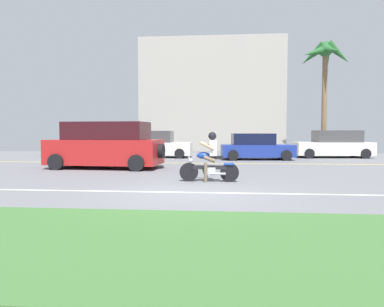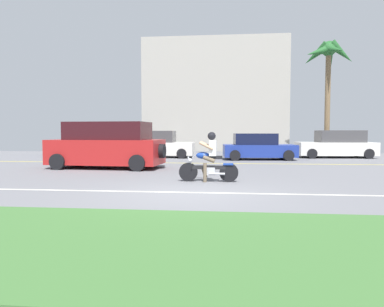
{
  "view_description": "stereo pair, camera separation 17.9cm",
  "coord_description": "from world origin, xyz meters",
  "px_view_note": "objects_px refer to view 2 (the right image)",
  "views": [
    {
      "loc": [
        0.84,
        -8.81,
        1.52
      ],
      "look_at": [
        -0.28,
        3.45,
        0.78
      ],
      "focal_mm": 34.09,
      "sensor_mm": 36.0,
      "label": 1
    },
    {
      "loc": [
        1.02,
        -8.8,
        1.52
      ],
      "look_at": [
        -0.28,
        3.45,
        0.78
      ],
      "focal_mm": 34.09,
      "sensor_mm": 36.0,
      "label": 2
    }
  ],
  "objects_px": {
    "suv_nearby": "(107,146)",
    "palm_tree_0": "(328,60)",
    "parked_car_1": "(157,145)",
    "parked_car_3": "(337,145)",
    "parked_car_2": "(258,147)",
    "motorcyclist": "(209,161)",
    "parked_car_0": "(87,144)"
  },
  "relations": [
    {
      "from": "suv_nearby",
      "to": "parked_car_1",
      "type": "bearing_deg",
      "value": 83.19
    },
    {
      "from": "parked_car_2",
      "to": "parked_car_3",
      "type": "bearing_deg",
      "value": 22.82
    },
    {
      "from": "suv_nearby",
      "to": "parked_car_2",
      "type": "height_order",
      "value": "suv_nearby"
    },
    {
      "from": "parked_car_1",
      "to": "parked_car_2",
      "type": "distance_m",
      "value": 5.93
    },
    {
      "from": "suv_nearby",
      "to": "parked_car_1",
      "type": "xyz_separation_m",
      "value": [
        0.78,
        6.51,
        -0.2
      ]
    },
    {
      "from": "motorcyclist",
      "to": "parked_car_3",
      "type": "distance_m",
      "value": 13.02
    },
    {
      "from": "parked_car_1",
      "to": "parked_car_3",
      "type": "xyz_separation_m",
      "value": [
        10.51,
        0.86,
        0.01
      ]
    },
    {
      "from": "suv_nearby",
      "to": "palm_tree_0",
      "type": "bearing_deg",
      "value": 39.56
    },
    {
      "from": "parked_car_1",
      "to": "parked_car_3",
      "type": "height_order",
      "value": "parked_car_3"
    },
    {
      "from": "parked_car_0",
      "to": "palm_tree_0",
      "type": "distance_m",
      "value": 16.18
    },
    {
      "from": "motorcyclist",
      "to": "parked_car_2",
      "type": "height_order",
      "value": "motorcyclist"
    },
    {
      "from": "parked_car_0",
      "to": "palm_tree_0",
      "type": "height_order",
      "value": "palm_tree_0"
    },
    {
      "from": "parked_car_2",
      "to": "parked_car_3",
      "type": "distance_m",
      "value": 5.09
    },
    {
      "from": "motorcyclist",
      "to": "suv_nearby",
      "type": "xyz_separation_m",
      "value": [
        -4.47,
        3.72,
        0.29
      ]
    },
    {
      "from": "parked_car_0",
      "to": "parked_car_2",
      "type": "bearing_deg",
      "value": -12.53
    },
    {
      "from": "parked_car_1",
      "to": "palm_tree_0",
      "type": "distance_m",
      "value": 11.99
    },
    {
      "from": "motorcyclist",
      "to": "parked_car_3",
      "type": "relative_size",
      "value": 0.4
    },
    {
      "from": "motorcyclist",
      "to": "parked_car_1",
      "type": "distance_m",
      "value": 10.87
    },
    {
      "from": "suv_nearby",
      "to": "parked_car_1",
      "type": "height_order",
      "value": "suv_nearby"
    },
    {
      "from": "parked_car_1",
      "to": "parked_car_0",
      "type": "bearing_deg",
      "value": 165.49
    },
    {
      "from": "palm_tree_0",
      "to": "parked_car_1",
      "type": "bearing_deg",
      "value": -165.29
    },
    {
      "from": "suv_nearby",
      "to": "parked_car_2",
      "type": "distance_m",
      "value": 8.53
    },
    {
      "from": "suv_nearby",
      "to": "parked_car_3",
      "type": "height_order",
      "value": "suv_nearby"
    },
    {
      "from": "parked_car_1",
      "to": "palm_tree_0",
      "type": "relative_size",
      "value": 0.58
    },
    {
      "from": "suv_nearby",
      "to": "palm_tree_0",
      "type": "xyz_separation_m",
      "value": [
        11.19,
        9.24,
        5.09
      ]
    },
    {
      "from": "suv_nearby",
      "to": "parked_car_0",
      "type": "relative_size",
      "value": 1.12
    },
    {
      "from": "motorcyclist",
      "to": "parked_car_0",
      "type": "height_order",
      "value": "parked_car_0"
    },
    {
      "from": "motorcyclist",
      "to": "palm_tree_0",
      "type": "relative_size",
      "value": 0.25
    },
    {
      "from": "parked_car_0",
      "to": "parked_car_3",
      "type": "xyz_separation_m",
      "value": [
        15.32,
        -0.39,
        0.02
      ]
    },
    {
      "from": "parked_car_2",
      "to": "palm_tree_0",
      "type": "bearing_deg",
      "value": 40.03
    },
    {
      "from": "parked_car_2",
      "to": "palm_tree_0",
      "type": "xyz_separation_m",
      "value": [
        4.58,
        3.85,
        5.35
      ]
    },
    {
      "from": "suv_nearby",
      "to": "parked_car_0",
      "type": "distance_m",
      "value": 8.74
    }
  ]
}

